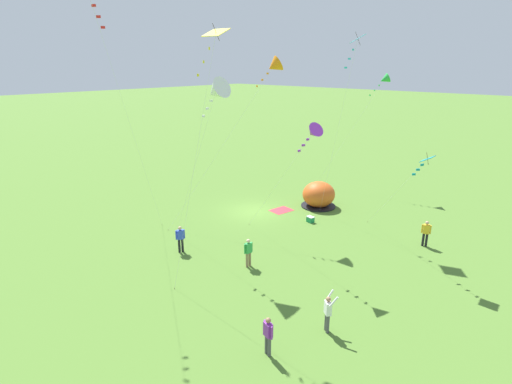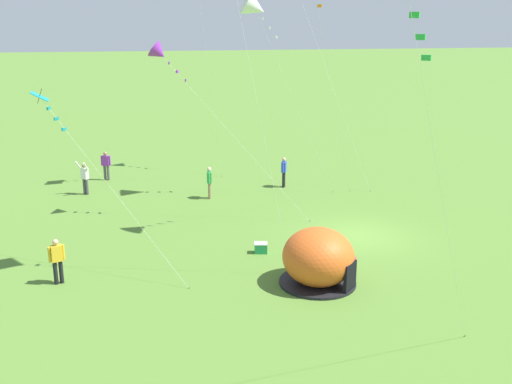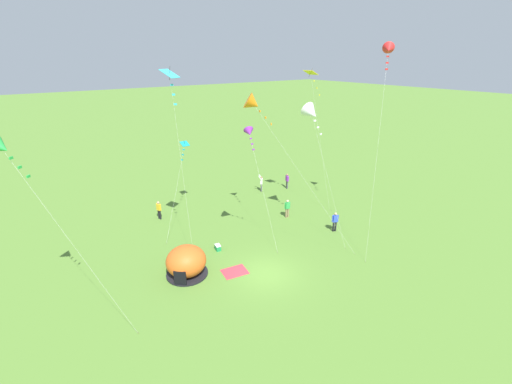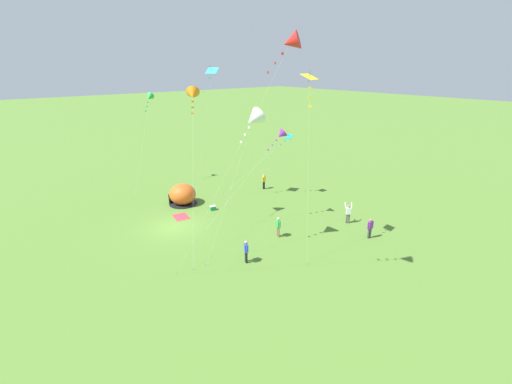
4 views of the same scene
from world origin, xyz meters
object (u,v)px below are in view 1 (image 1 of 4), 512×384
Objects in this scene: kite_teal at (423,163)px; kite_yellow at (213,42)px; person_center_field at (248,251)px; kite_orange at (274,66)px; popup_tent at (319,195)px; kite_purple at (313,132)px; person_arms_raised at (328,311)px; person_far_back at (180,238)px; cooler_box at (310,219)px; person_near_tent at (426,232)px; kite_white at (216,91)px; kite_green at (384,80)px; person_strolling at (268,334)px; kite_cyan at (356,45)px.

kite_yellow reaches higher than kite_teal.
kite_orange is at bearing -150.63° from person_center_field.
popup_tent is 12.23m from kite_purple.
person_arms_raised is 1.10× the size of person_far_back.
kite_purple is (5.53, 3.64, 7.54)m from cooler_box.
kite_white is at bearing -43.34° from person_near_tent.
person_far_back is at bearing -5.92° from kite_orange.
person_arms_raised is at bearing 21.45° from kite_green.
kite_purple is at bearing 116.58° from kite_white.
person_strolling is 0.26× the size of kite_teal.
kite_cyan is at bearing 179.17° from kite_yellow.
kite_cyan is (-3.60, 3.99, 1.35)m from kite_orange.
kite_teal is at bearing 79.85° from cooler_box.
person_strolling is 0.13× the size of kite_cyan.
kite_green is at bearing -174.61° from kite_yellow.
person_strolling is at bearing -6.14° from kite_teal.
kite_teal reaches higher than person_center_field.
kite_yellow reaches higher than kite_orange.
person_far_back is 0.21× the size of kite_purple.
person_near_tent is at bearing 79.62° from popup_tent.
person_arms_raised is 17.63m from kite_cyan.
kite_orange is 0.91× the size of kite_yellow.
person_near_tent is 10.67m from kite_purple.
kite_white is (-1.56, 1.95, 8.82)m from person_far_back.
person_near_tent is 1.00× the size of person_far_back.
person_center_field is at bearing -174.59° from kite_yellow.
person_arms_raised is (13.27, 9.33, 0.00)m from popup_tent.
kite_purple reaches higher than kite_teal.
popup_tent is 11.63m from person_center_field.
popup_tent is 1.63× the size of person_strolling.
person_near_tent is 0.16× the size of kite_green.
person_near_tent is at bearing 136.66° from kite_white.
kite_purple is 9.01m from kite_cyan.
person_near_tent is 11.62m from person_center_field.
person_far_back is at bearing -54.38° from kite_teal.
person_center_field is 0.16× the size of kite_green.
kite_purple is at bearing -30.31° from person_near_tent.
kite_white is 6.50m from kite_orange.
kite_cyan reaches higher than person_arms_raised.
cooler_box is 12.49m from kite_white.
person_arms_raised is at bearing -1.79° from kite_teal.
kite_yellow reaches higher than person_strolling.
kite_white is (-4.92, -8.06, 8.82)m from person_strolling.
kite_white is at bearing -121.39° from person_strolling.
person_far_back is (12.77, -1.65, -0.03)m from popup_tent.
kite_orange reaches higher than cooler_box.
kite_white reaches higher than cooler_box.
person_far_back is at bearing -7.36° from popup_tent.
kite_cyan is (1.34, 3.15, 11.42)m from popup_tent.
kite_yellow is at bearing 46.88° from kite_white.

